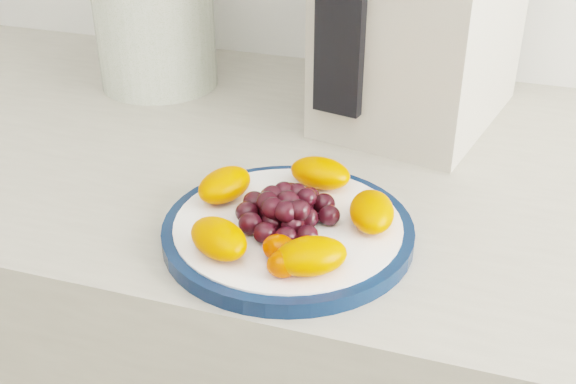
% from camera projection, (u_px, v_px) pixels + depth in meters
% --- Properties ---
extents(plate_rim, '(0.23, 0.23, 0.01)m').
position_uv_depth(plate_rim, '(288.00, 231.00, 0.67)').
color(plate_rim, '#0B1D3D').
rests_on(plate_rim, counter).
extents(plate_face, '(0.21, 0.21, 0.02)m').
position_uv_depth(plate_face, '(288.00, 231.00, 0.67)').
color(plate_face, white).
rests_on(plate_face, counter).
extents(canister, '(0.18, 0.18, 0.19)m').
position_uv_depth(canister, '(154.00, 16.00, 0.96)').
color(canister, '#3E5816').
rests_on(canister, counter).
extents(appliance_panel, '(0.06, 0.03, 0.24)m').
position_uv_depth(appliance_panel, '(342.00, 7.00, 0.76)').
color(appliance_panel, black).
rests_on(appliance_panel, appliance_body).
extents(fruit_plate, '(0.20, 0.20, 0.03)m').
position_uv_depth(fruit_plate, '(288.00, 213.00, 0.65)').
color(fruit_plate, '#FF5400').
rests_on(fruit_plate, plate_face).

